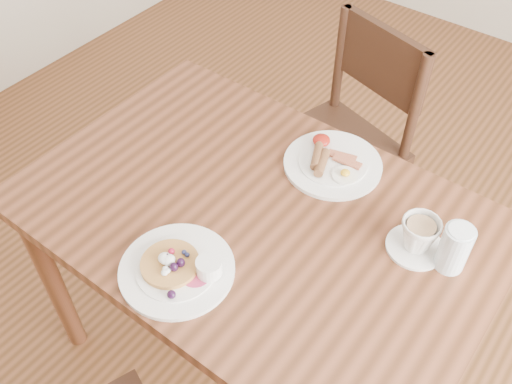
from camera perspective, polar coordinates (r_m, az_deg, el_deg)
ground at (r=2.08m, az=0.00°, el=-15.75°), size 5.00×5.00×0.00m
dining_table at (r=1.53m, az=0.00°, el=-4.35°), size 1.20×0.80×0.75m
chair_far at (r=2.07m, az=8.70°, el=5.47°), size 0.52×0.52×0.88m
pancake_plate at (r=1.34m, az=-7.70°, el=-7.54°), size 0.27×0.27×0.06m
breakfast_plate at (r=1.58m, az=7.55°, el=2.98°), size 0.27×0.27×0.04m
teacup_saucer at (r=1.40m, az=15.92°, el=-4.29°), size 0.14×0.14×0.09m
water_glass at (r=1.37m, az=19.21°, el=-5.33°), size 0.07×0.07×0.12m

